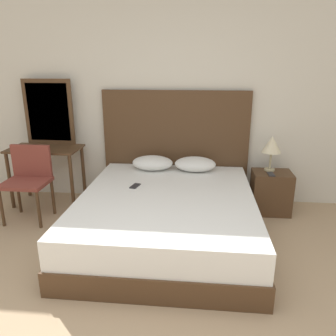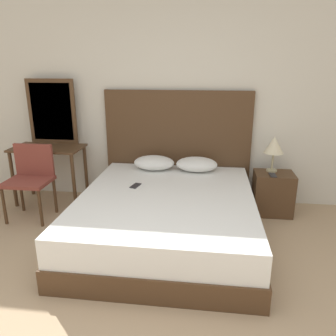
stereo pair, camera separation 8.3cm
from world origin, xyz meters
name	(u,v)px [view 2 (the right image)]	position (x,y,z in m)	size (l,w,h in m)	color
wall_back	(173,97)	(0.00, 2.81, 1.35)	(10.00, 0.06, 2.70)	silver
bed	(167,217)	(0.06, 1.68, 0.24)	(1.77, 2.06, 0.49)	#4C331E
headboard	(177,147)	(0.06, 2.74, 0.72)	(1.86, 0.05, 1.44)	#4C331E
pillow_left	(154,163)	(-0.20, 2.49, 0.57)	(0.50, 0.35, 0.17)	white
pillow_right	(197,164)	(0.33, 2.49, 0.57)	(0.50, 0.35, 0.17)	white
phone_on_bed	(136,186)	(-0.30, 1.88, 0.49)	(0.10, 0.16, 0.01)	#232328
nightstand	(273,193)	(1.25, 2.44, 0.26)	(0.46, 0.36, 0.51)	#4C331E
table_lamp	(274,146)	(1.23, 2.51, 0.83)	(0.23, 0.23, 0.43)	tan
phone_on_nightstand	(273,175)	(1.21, 2.35, 0.52)	(0.07, 0.15, 0.01)	#232328
vanity_desk	(49,158)	(-1.56, 2.44, 0.60)	(0.88, 0.49, 0.74)	#4C331E
vanity_mirror	(52,112)	(-1.56, 2.66, 1.16)	(0.63, 0.03, 0.83)	#4C331E
chair	(31,175)	(-1.58, 2.02, 0.51)	(0.49, 0.42, 0.86)	brown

